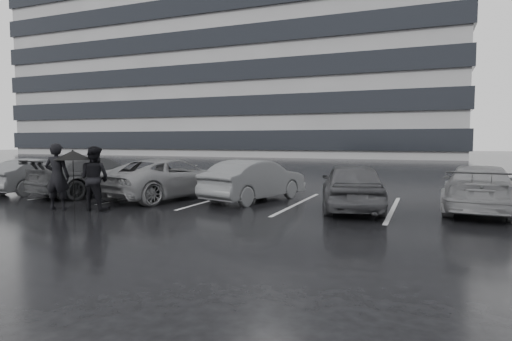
{
  "coord_description": "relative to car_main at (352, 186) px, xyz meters",
  "views": [
    {
      "loc": [
        4.26,
        -10.08,
        1.93
      ],
      "look_at": [
        -0.18,
        1.0,
        1.1
      ],
      "focal_mm": 30.0,
      "sensor_mm": 36.0,
      "label": 1
    }
  ],
  "objects": [
    {
      "name": "ground",
      "position": [
        -2.32,
        -1.96,
        -0.68
      ],
      "size": [
        160.0,
        160.0,
        0.0
      ],
      "primitive_type": "plane",
      "color": "black",
      "rests_on": "ground"
    },
    {
      "name": "office_building",
      "position": [
        -24.32,
        46.04,
        13.67
      ],
      "size": [
        61.0,
        26.0,
        29.0
      ],
      "color": "gray",
      "rests_on": "ground"
    },
    {
      "name": "car_main",
      "position": [
        0.0,
        0.0,
        0.0
      ],
      "size": [
        2.48,
        4.23,
        1.35
      ],
      "primitive_type": "imported",
      "rotation": [
        0.0,
        0.0,
        3.38
      ],
      "color": "black",
      "rests_on": "ground"
    },
    {
      "name": "car_west_a",
      "position": [
        -3.21,
        0.71,
        -0.02
      ],
      "size": [
        2.44,
        4.21,
        1.31
      ],
      "primitive_type": "imported",
      "rotation": [
        0.0,
        0.0,
        2.86
      ],
      "color": "#333335",
      "rests_on": "ground"
    },
    {
      "name": "car_west_b",
      "position": [
        -6.12,
        0.25,
        -0.01
      ],
      "size": [
        3.31,
        5.21,
        1.34
      ],
      "primitive_type": "imported",
      "rotation": [
        0.0,
        0.0,
        2.9
      ],
      "color": "#4F4F51",
      "rests_on": "ground"
    },
    {
      "name": "car_west_c",
      "position": [
        -9.02,
        -0.01,
        0.0
      ],
      "size": [
        3.02,
        5.01,
        1.36
      ],
      "primitive_type": "imported",
      "rotation": [
        0.0,
        0.0,
        2.89
      ],
      "color": "black",
      "rests_on": "ground"
    },
    {
      "name": "car_west_d",
      "position": [
        -11.49,
        -0.22,
        -0.04
      ],
      "size": [
        1.55,
        3.9,
        1.26
      ],
      "primitive_type": "imported",
      "rotation": [
        0.0,
        0.0,
        3.08
      ],
      "color": "#333335",
      "rests_on": "ground"
    },
    {
      "name": "car_east",
      "position": [
        3.26,
        0.92,
        -0.04
      ],
      "size": [
        2.11,
        4.52,
        1.28
      ],
      "primitive_type": "imported",
      "rotation": [
        0.0,
        0.0,
        3.07
      ],
      "color": "#4F4F51",
      "rests_on": "ground"
    },
    {
      "name": "pedestrian_left",
      "position": [
        -7.66,
        -3.06,
        0.26
      ],
      "size": [
        0.79,
        0.64,
        1.87
      ],
      "primitive_type": "imported",
      "rotation": [
        0.0,
        0.0,
        3.46
      ],
      "color": "black",
      "rests_on": "ground"
    },
    {
      "name": "pedestrian_right",
      "position": [
        -6.67,
        -2.69,
        0.22
      ],
      "size": [
        0.92,
        0.74,
        1.78
      ],
      "primitive_type": "imported",
      "rotation": [
        0.0,
        0.0,
        3.22
      ],
      "color": "black",
      "rests_on": "ground"
    },
    {
      "name": "umbrella",
      "position": [
        -7.14,
        -2.98,
        0.86
      ],
      "size": [
        1.0,
        1.0,
        1.69
      ],
      "color": "black",
      "rests_on": "ground"
    },
    {
      "name": "stall_stripes",
      "position": [
        -3.12,
        0.54,
        -0.67
      ],
      "size": [
        19.72,
        5.0,
        0.0
      ],
      "color": "#B0B0B3",
      "rests_on": "ground"
    }
  ]
}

